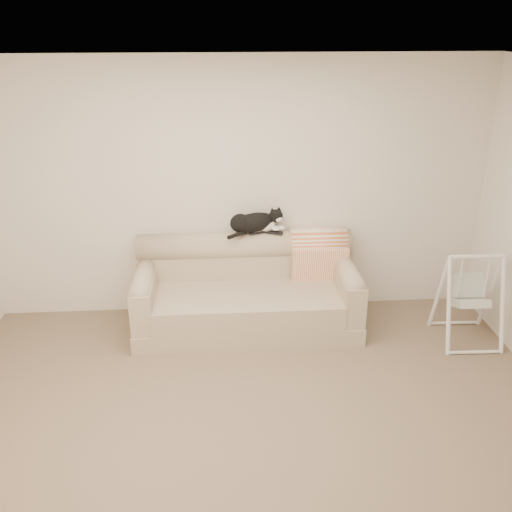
{
  "coord_description": "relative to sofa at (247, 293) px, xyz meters",
  "views": [
    {
      "loc": [
        -0.22,
        -3.47,
        2.95
      ],
      "look_at": [
        0.12,
        1.27,
        0.9
      ],
      "focal_mm": 40.0,
      "sensor_mm": 36.0,
      "label": 1
    }
  ],
  "objects": [
    {
      "name": "ground_plane",
      "position": [
        -0.05,
        -1.62,
        -0.35
      ],
      "size": [
        5.0,
        5.0,
        0.0
      ],
      "primitive_type": "plane",
      "color": "#6E5C4C",
      "rests_on": "ground"
    },
    {
      "name": "room_shell",
      "position": [
        -0.05,
        -1.62,
        1.18
      ],
      "size": [
        5.04,
        4.04,
        2.6
      ],
      "color": "silver",
      "rests_on": "ground"
    },
    {
      "name": "sofa",
      "position": [
        0.0,
        0.0,
        0.0
      ],
      "size": [
        2.2,
        0.93,
        0.9
      ],
      "color": "tan",
      "rests_on": "ground"
    },
    {
      "name": "remote_a",
      "position": [
        0.13,
        0.23,
        0.56
      ],
      "size": [
        0.19,
        0.1,
        0.03
      ],
      "color": "black",
      "rests_on": "sofa"
    },
    {
      "name": "remote_b",
      "position": [
        0.3,
        0.21,
        0.56
      ],
      "size": [
        0.18,
        0.1,
        0.02
      ],
      "color": "black",
      "rests_on": "sofa"
    },
    {
      "name": "tuxedo_cat",
      "position": [
        0.1,
        0.23,
        0.66
      ],
      "size": [
        0.6,
        0.41,
        0.25
      ],
      "color": "black",
      "rests_on": "sofa"
    },
    {
      "name": "throw_blanket",
      "position": [
        0.75,
        0.23,
        0.37
      ],
      "size": [
        0.57,
        0.38,
        0.58
      ],
      "color": "orange",
      "rests_on": "sofa"
    },
    {
      "name": "baby_swing",
      "position": [
        2.1,
        -0.44,
        0.1
      ],
      "size": [
        0.56,
        0.6,
        0.9
      ],
      "color": "white",
      "rests_on": "ground"
    }
  ]
}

